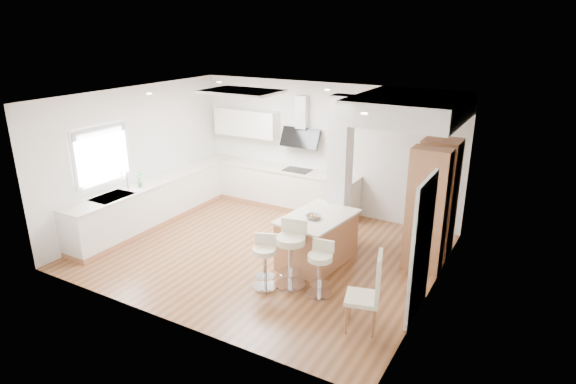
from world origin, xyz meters
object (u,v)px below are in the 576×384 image
Objects in this scene: peninsula at (317,239)px; bar_stool_b at (291,250)px; bar_stool_c at (320,266)px; bar_stool_a at (265,259)px; dining_chair at (370,290)px.

peninsula is 0.94m from bar_stool_b.
bar_stool_c is at bearing -54.18° from peninsula.
bar_stool_a is at bearing -98.16° from peninsula.
bar_stool_a is 0.88m from bar_stool_c.
dining_chair reaches higher than bar_stool_a.
dining_chair is (1.49, -0.51, 0.01)m from bar_stool_b.
dining_chair reaches higher than peninsula.
bar_stool_c is at bearing -14.69° from bar_stool_b.
dining_chair is at bearing -29.27° from bar_stool_b.
bar_stool_a is 1.83m from dining_chair.
dining_chair is (1.81, -0.25, 0.12)m from bar_stool_a.
bar_stool_b is 0.94× the size of dining_chair.
bar_stool_a is 1.00× the size of bar_stool_c.
bar_stool_a is at bearing -151.33° from bar_stool_b.
bar_stool_b is at bearing -83.04° from peninsula.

